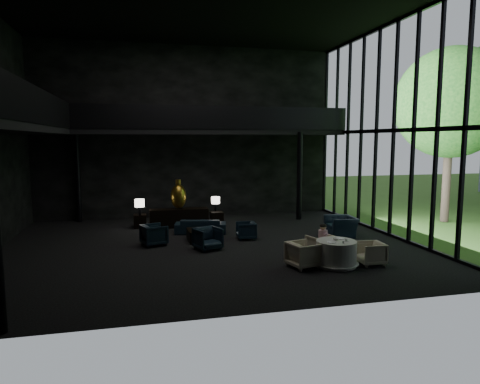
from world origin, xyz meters
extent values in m
cube|color=black|center=(0.00, 0.00, 0.00)|extent=(14.00, 12.00, 0.02)
cube|color=black|center=(0.00, 0.00, 8.00)|extent=(14.00, 12.00, 0.02)
cube|color=black|center=(0.00, 6.00, 4.00)|extent=(14.00, 0.04, 8.00)
cube|color=black|center=(0.00, -6.00, 4.00)|extent=(14.00, 0.04, 8.00)
cube|color=black|center=(-6.00, 0.00, 4.00)|extent=(2.00, 12.00, 0.25)
cube|color=black|center=(1.00, 5.00, 4.00)|extent=(12.00, 2.00, 0.25)
cube|color=black|center=(-5.00, 0.00, 4.60)|extent=(0.06, 12.00, 1.00)
cube|color=black|center=(1.00, 4.00, 4.60)|extent=(12.00, 0.06, 1.00)
cylinder|color=black|center=(-5.00, 5.70, 2.00)|extent=(0.24, 0.24, 4.00)
cylinder|color=black|center=(4.80, 4.00, 2.00)|extent=(0.24, 0.24, 4.00)
cylinder|color=#382D23|center=(11.00, 2.00, 2.45)|extent=(0.36, 0.36, 4.90)
sphere|color=#2B5E21|center=(11.00, 2.00, 5.25)|extent=(4.80, 4.80, 4.80)
cube|color=black|center=(-0.76, 3.48, 0.39)|extent=(2.44, 0.55, 0.78)
ellipsoid|color=#965C1F|center=(-0.76, 3.58, 1.29)|extent=(0.66, 0.66, 1.02)
cylinder|color=#965C1F|center=(-0.76, 3.58, 1.90)|extent=(0.23, 0.23, 0.21)
cube|color=black|center=(-2.36, 3.71, 0.28)|extent=(0.51, 0.51, 0.56)
cylinder|color=black|center=(-2.36, 3.51, 0.74)|extent=(0.12, 0.12, 0.35)
cylinder|color=white|center=(-2.36, 3.51, 1.07)|extent=(0.40, 0.40, 0.32)
cube|color=black|center=(0.84, 3.46, 0.29)|extent=(0.53, 0.53, 0.59)
cylinder|color=black|center=(0.84, 3.69, 0.75)|extent=(0.11, 0.11, 0.33)
cylinder|color=white|center=(0.84, 3.69, 1.06)|extent=(0.37, 0.37, 0.30)
imported|color=#121D30|center=(-0.04, 2.10, 0.37)|extent=(1.97, 0.92, 0.74)
imported|color=#183141|center=(-1.89, 0.55, 0.42)|extent=(0.99, 1.02, 0.84)
imported|color=#1B2D46|center=(1.45, 0.71, 0.32)|extent=(0.62, 0.65, 0.63)
imported|color=black|center=(-0.17, -0.47, 0.43)|extent=(1.05, 1.01, 0.85)
imported|color=#223B4C|center=(5.10, 0.34, 0.54)|extent=(0.90, 1.30, 1.08)
cube|color=black|center=(-0.20, 0.79, 0.22)|extent=(1.00, 1.00, 0.43)
cylinder|color=white|center=(3.18, -3.18, 0.38)|extent=(1.16, 1.16, 0.75)
cone|color=white|center=(3.18, -3.18, 0.05)|extent=(1.32, 1.32, 0.10)
imported|color=beige|center=(3.16, -2.17, 0.38)|extent=(0.90, 0.87, 0.76)
imported|color=beige|center=(4.24, -3.28, 0.35)|extent=(0.68, 0.72, 0.70)
imported|color=beige|center=(2.21, -3.08, 0.44)|extent=(0.98, 1.02, 0.87)
cylinder|color=#D8A1A9|center=(3.20, -2.19, 0.65)|extent=(0.29, 0.29, 0.41)
sphere|color=#D8A884|center=(3.20, -2.19, 0.96)|extent=(0.20, 0.20, 0.20)
ellipsoid|color=black|center=(3.20, -2.19, 0.99)|extent=(0.21, 0.21, 0.14)
cylinder|color=white|center=(2.95, -3.34, 0.76)|extent=(0.27, 0.27, 0.02)
cylinder|color=white|center=(3.42, -2.98, 0.76)|extent=(0.28, 0.28, 0.02)
cylinder|color=white|center=(3.42, -3.33, 0.76)|extent=(0.15, 0.15, 0.01)
cylinder|color=white|center=(3.44, -3.28, 0.80)|extent=(0.12, 0.12, 0.07)
ellipsoid|color=white|center=(3.19, -3.10, 0.79)|extent=(0.15, 0.15, 0.08)
cylinder|color=#99999E|center=(3.23, -3.50, 0.78)|extent=(0.06, 0.06, 0.07)
camera|label=1|loc=(-2.34, -14.33, 3.67)|focal=32.00mm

